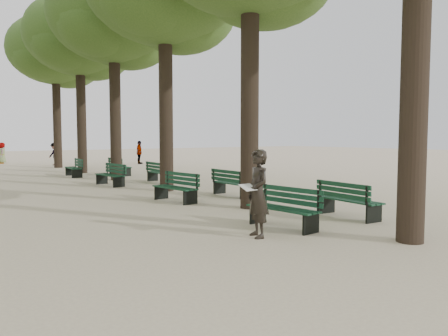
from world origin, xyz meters
TOP-DOWN VIEW (x-y plane):
  - ground at (0.00, 0.00)m, footprint 120.00×120.00m
  - tree_central_3 at (1.50, 13.00)m, footprint 6.00×6.00m
  - tree_central_4 at (1.50, 18.00)m, footprint 6.00×6.00m
  - tree_central_5 at (1.50, 23.00)m, footprint 6.00×6.00m
  - bench_left_0 at (0.37, 0.40)m, footprint 0.75×1.85m
  - bench_left_1 at (0.37, 5.33)m, footprint 0.77×1.85m
  - bench_left_2 at (0.37, 10.88)m, footprint 0.73×1.84m
  - bench_left_3 at (0.37, 15.90)m, footprint 0.73×1.84m
  - bench_right_0 at (2.63, 0.35)m, footprint 0.72×1.84m
  - bench_right_1 at (2.63, 5.32)m, footprint 0.58×1.80m
  - bench_right_2 at (2.63, 10.75)m, footprint 0.65×1.82m
  - bench_right_3 at (2.63, 15.33)m, footprint 0.62×1.82m
  - man_with_map at (-0.66, 0.06)m, footprint 0.71×0.79m
  - pedestrian_b at (1.95, 25.61)m, footprint 0.70×1.08m
  - pedestrian_c at (7.48, 23.41)m, footprint 0.94×0.99m
  - pedestrian_d at (-0.76, 29.91)m, footprint 0.44×0.82m

SIDE VIEW (x-z plane):
  - ground at x=0.00m, z-range 0.00..0.00m
  - bench_left_0 at x=0.37m, z-range -0.19..0.73m
  - bench_left_1 at x=0.37m, z-range -0.19..0.73m
  - bench_left_2 at x=0.37m, z-range -0.19..0.73m
  - bench_left_3 at x=0.37m, z-range -0.19..0.73m
  - bench_right_0 at x=2.63m, z-range -0.19..0.73m
  - bench_right_1 at x=2.63m, z-range -0.19..0.73m
  - bench_right_2 at x=2.63m, z-range -0.19..0.73m
  - bench_right_3 at x=2.63m, z-range -0.19..0.73m
  - pedestrian_d at x=-0.76m, z-range 0.00..1.60m
  - pedestrian_b at x=1.95m, z-range 0.00..1.61m
  - pedestrian_c at x=7.48m, z-range 0.00..1.74m
  - man_with_map at x=-0.66m, z-range 0.00..1.81m
  - tree_central_3 at x=1.50m, z-range 2.68..12.63m
  - tree_central_4 at x=1.50m, z-range 2.68..12.63m
  - tree_central_5 at x=1.50m, z-range 2.68..12.63m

